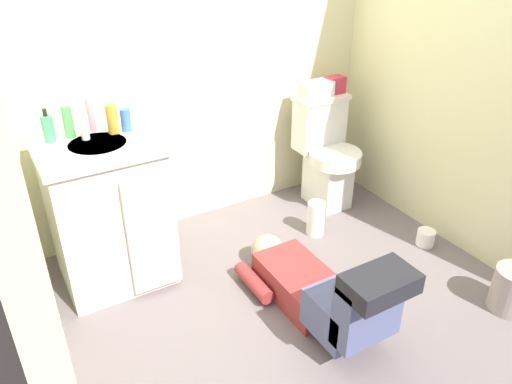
{
  "coord_description": "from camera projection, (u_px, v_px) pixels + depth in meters",
  "views": [
    {
      "loc": [
        -1.19,
        -1.73,
        1.81
      ],
      "look_at": [
        0.02,
        0.35,
        0.45
      ],
      "focal_mm": 35.17,
      "sensor_mm": 36.0,
      "label": 1
    }
  ],
  "objects": [
    {
      "name": "soap_dispenser",
      "position": [
        48.0,
        128.0,
        2.43
      ],
      "size": [
        0.06,
        0.06,
        0.17
      ],
      "color": "#3E9763",
      "rests_on": "vanity_cabinet"
    },
    {
      "name": "bottle_amber",
      "position": [
        112.0,
        119.0,
        2.51
      ],
      "size": [
        0.05,
        0.05,
        0.15
      ],
      "primitive_type": "cylinder",
      "color": "#C28A29",
      "rests_on": "vanity_cabinet"
    },
    {
      "name": "bottle_clear",
      "position": [
        83.0,
        123.0,
        2.44
      ],
      "size": [
        0.04,
        0.04,
        0.17
      ],
      "primitive_type": "cylinder",
      "color": "silver",
      "rests_on": "vanity_cabinet"
    },
    {
      "name": "toiletry_bag",
      "position": [
        335.0,
        85.0,
        3.31
      ],
      "size": [
        0.12,
        0.09,
        0.11
      ],
      "primitive_type": "cube",
      "color": "#B22D3F",
      "rests_on": "toilet"
    },
    {
      "name": "bottle_pink",
      "position": [
        91.0,
        115.0,
        2.52
      ],
      "size": [
        0.04,
        0.04,
        0.18
      ],
      "primitive_type": "cylinder",
      "color": "pink",
      "rests_on": "vanity_cabinet"
    },
    {
      "name": "vanity_cabinet",
      "position": [
        109.0,
        212.0,
        2.65
      ],
      "size": [
        0.6,
        0.53,
        0.82
      ],
      "color": "silver",
      "rests_on": "ground_plane"
    },
    {
      "name": "toilet_paper_roll",
      "position": [
        426.0,
        238.0,
        3.09
      ],
      "size": [
        0.11,
        0.11,
        0.1
      ],
      "primitive_type": "cylinder",
      "color": "white",
      "rests_on": "ground_plane"
    },
    {
      "name": "toilet",
      "position": [
        326.0,
        153.0,
        3.41
      ],
      "size": [
        0.36,
        0.46,
        0.75
      ],
      "color": "silver",
      "rests_on": "ground_plane"
    },
    {
      "name": "tissue_box",
      "position": [
        316.0,
        89.0,
        3.24
      ],
      "size": [
        0.22,
        0.11,
        0.1
      ],
      "primitive_type": "cube",
      "color": "silver",
      "rests_on": "toilet"
    },
    {
      "name": "trash_can",
      "position": [
        512.0,
        290.0,
        2.55
      ],
      "size": [
        0.2,
        0.2,
        0.24
      ],
      "primitive_type": "cylinder",
      "color": "gray",
      "rests_on": "ground_plane"
    },
    {
      "name": "ground_plane",
      "position": [
        285.0,
        296.0,
        2.72
      ],
      "size": [
        2.81,
        2.96,
        0.04
      ],
      "primitive_type": "cube",
      "color": "#695E61"
    },
    {
      "name": "paper_towel_roll",
      "position": [
        316.0,
        219.0,
        3.16
      ],
      "size": [
        0.11,
        0.11,
        0.23
      ],
      "primitive_type": "cylinder",
      "color": "white",
      "rests_on": "ground_plane"
    },
    {
      "name": "faucet",
      "position": [
        87.0,
        123.0,
        2.53
      ],
      "size": [
        0.02,
        0.02,
        0.1
      ],
      "primitive_type": "cylinder",
      "color": "silver",
      "rests_on": "vanity_cabinet"
    },
    {
      "name": "wall_right",
      "position": [
        481.0,
        42.0,
        2.65
      ],
      "size": [
        0.08,
        1.96,
        2.4
      ],
      "primitive_type": "cube",
      "color": "beige",
      "rests_on": "ground_plane"
    },
    {
      "name": "wall_back",
      "position": [
        194.0,
        31.0,
        2.89
      ],
      "size": [
        2.47,
        0.08,
        2.4
      ],
      "primitive_type": "cube",
      "color": "beige",
      "rests_on": "ground_plane"
    },
    {
      "name": "bottle_green",
      "position": [
        68.0,
        122.0,
        2.46
      ],
      "size": [
        0.05,
        0.05,
        0.16
      ],
      "primitive_type": "cylinder",
      "color": "#4C9954",
      "rests_on": "vanity_cabinet"
    },
    {
      "name": "person_plumber",
      "position": [
        321.0,
        290.0,
        2.47
      ],
      "size": [
        0.39,
        1.06,
        0.52
      ],
      "color": "maroon",
      "rests_on": "ground_plane"
    },
    {
      "name": "bottle_blue",
      "position": [
        126.0,
        120.0,
        2.54
      ],
      "size": [
        0.05,
        0.05,
        0.12
      ],
      "primitive_type": "cylinder",
      "color": "#3863BD",
      "rests_on": "vanity_cabinet"
    }
  ]
}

